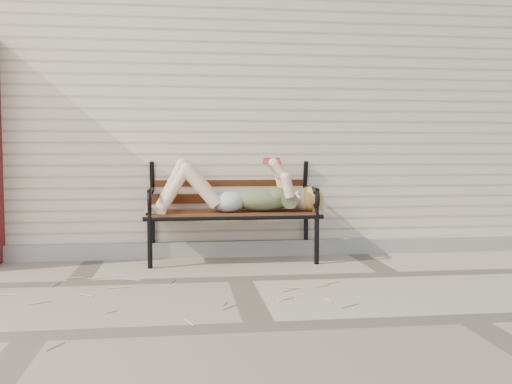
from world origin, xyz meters
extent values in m
plane|color=gray|center=(0.00, 0.00, 0.00)|extent=(80.00, 80.00, 0.00)
cube|color=beige|center=(0.00, 3.00, 1.50)|extent=(8.00, 4.00, 3.00)
cube|color=gray|center=(0.00, 0.97, 0.07)|extent=(8.00, 0.10, 0.15)
cylinder|color=black|center=(-0.72, 0.50, 0.22)|extent=(0.04, 0.04, 0.44)
cylinder|color=black|center=(-0.72, 0.95, 0.22)|extent=(0.04, 0.04, 0.44)
cylinder|color=black|center=(0.74, 0.50, 0.22)|extent=(0.04, 0.04, 0.44)
cylinder|color=black|center=(0.74, 0.95, 0.22)|extent=(0.04, 0.04, 0.44)
cube|color=brown|center=(0.01, 0.72, 0.44)|extent=(1.50, 0.48, 0.03)
cylinder|color=black|center=(0.01, 0.50, 0.42)|extent=(1.58, 0.04, 0.04)
cylinder|color=black|center=(0.01, 0.95, 0.42)|extent=(1.58, 0.04, 0.04)
torus|color=black|center=(0.01, 1.05, 0.94)|extent=(0.27, 0.04, 0.27)
ellipsoid|color=#0A384C|center=(0.29, 0.69, 0.56)|extent=(0.53, 0.31, 0.21)
ellipsoid|color=#0A384C|center=(0.41, 0.69, 0.60)|extent=(0.26, 0.30, 0.16)
ellipsoid|color=#ADAEB2|center=(-0.03, 0.69, 0.55)|extent=(0.30, 0.34, 0.19)
sphere|color=beige|center=(0.67, 0.69, 0.56)|extent=(0.22, 0.22, 0.22)
ellipsoid|color=#DDB253|center=(0.72, 0.69, 0.57)|extent=(0.25, 0.25, 0.23)
cube|color=red|center=(0.37, 0.69, 0.94)|extent=(0.14, 0.02, 0.02)
cube|color=beige|center=(0.37, 0.65, 0.91)|extent=(0.14, 0.09, 0.05)
cube|color=beige|center=(0.37, 0.74, 0.91)|extent=(0.14, 0.09, 0.05)
cube|color=red|center=(0.37, 0.65, 0.91)|extent=(0.15, 0.09, 0.05)
cube|color=red|center=(0.37, 0.74, 0.91)|extent=(0.15, 0.09, 0.05)
cylinder|color=tan|center=(-1.05, -1.14, 0.01)|extent=(0.14, 0.07, 0.01)
cylinder|color=tan|center=(-1.18, -0.37, 0.01)|extent=(0.01, 0.09, 0.01)
cylinder|color=tan|center=(-0.67, -0.59, 0.01)|extent=(0.07, 0.13, 0.01)
cylinder|color=tan|center=(-0.84, -0.97, 0.01)|extent=(0.06, 0.14, 0.01)
cylinder|color=tan|center=(-0.52, 0.01, 0.01)|extent=(0.08, 0.13, 0.01)
cylinder|color=tan|center=(-1.49, -0.37, 0.01)|extent=(0.09, 0.02, 0.01)
cylinder|color=tan|center=(0.45, -0.65, 0.01)|extent=(0.16, 0.04, 0.01)
cylinder|color=tan|center=(0.35, -0.68, 0.01)|extent=(0.12, 0.06, 0.01)
cylinder|color=tan|center=(0.56, 0.04, 0.01)|extent=(0.10, 0.08, 0.01)
cylinder|color=tan|center=(-1.46, -0.49, 0.01)|extent=(0.07, 0.12, 0.01)
cylinder|color=tan|center=(0.08, -1.35, 0.01)|extent=(0.08, 0.13, 0.01)
cylinder|color=tan|center=(0.42, -1.37, 0.01)|extent=(0.01, 0.15, 0.01)
cylinder|color=tan|center=(-0.30, -0.28, 0.01)|extent=(0.10, 0.01, 0.01)
cylinder|color=tan|center=(-0.56, -0.25, 0.01)|extent=(0.09, 0.04, 0.01)
cylinder|color=tan|center=(-1.72, -0.10, 0.01)|extent=(0.15, 0.04, 0.01)
cylinder|color=tan|center=(0.33, -0.20, 0.01)|extent=(0.08, 0.12, 0.01)
cylinder|color=tan|center=(-0.70, -1.35, 0.01)|extent=(0.09, 0.02, 0.01)
cylinder|color=tan|center=(-1.07, -1.04, 0.01)|extent=(0.13, 0.11, 0.01)
cylinder|color=tan|center=(0.39, -0.94, 0.01)|extent=(0.14, 0.03, 0.01)
cylinder|color=tan|center=(-0.96, -1.02, 0.01)|extent=(0.04, 0.16, 0.01)
cylinder|color=tan|center=(0.60, -0.38, 0.01)|extent=(0.05, 0.09, 0.01)
camera|label=1|loc=(-0.43, -4.41, 1.00)|focal=40.00mm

